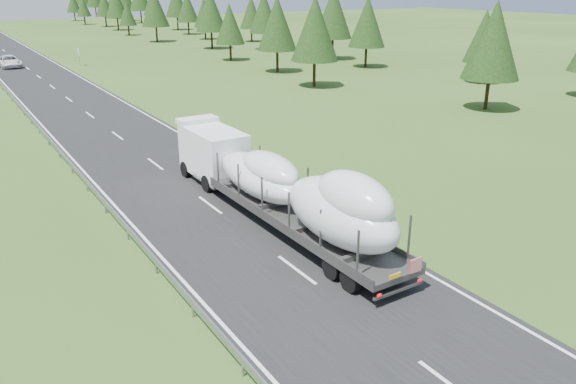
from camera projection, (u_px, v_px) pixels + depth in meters
road_surface at (10, 55)px, 96.70m from camera, size 10.00×400.00×0.02m
marker_posts at (7, 29)px, 143.34m from camera, size 0.13×350.08×1.00m
highway_sign at (79, 53)px, 83.80m from camera, size 0.08×0.90×2.60m
tree_line_right at (209, 8)px, 117.11m from camera, size 27.03×283.48×12.30m
boat_truck at (281, 184)px, 28.37m from camera, size 3.01×19.74×4.48m
distant_van at (9, 61)px, 82.50m from camera, size 3.13×6.28×1.71m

